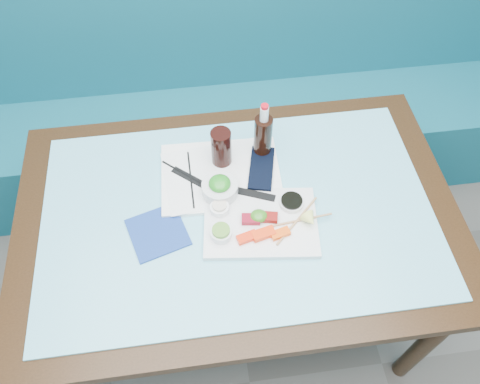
{
  "coord_description": "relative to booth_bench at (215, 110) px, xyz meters",
  "views": [
    {
      "loc": [
        -0.1,
        0.66,
        1.99
      ],
      "look_at": [
        0.01,
        1.49,
        0.8
      ],
      "focal_mm": 35.0,
      "sensor_mm": 36.0,
      "label": 1
    }
  ],
  "objects": [
    {
      "name": "cola_glass",
      "position": [
        -0.03,
        -0.64,
        0.47
      ],
      "size": [
        0.07,
        0.07,
        0.14
      ],
      "primitive_type": "cylinder",
      "rotation": [
        0.0,
        0.0,
        -0.1
      ],
      "color": "black",
      "rests_on": "serving_tray"
    },
    {
      "name": "tray_sleeve",
      "position": [
        -0.13,
        -0.71,
        0.4
      ],
      "size": [
        0.13,
        0.12,
        0.0
      ],
      "primitive_type": "cube",
      "rotation": [
        0.0,
        0.0,
        0.86
      ],
      "color": "black",
      "rests_on": "serving_tray"
    },
    {
      "name": "seaweed_garnish",
      "position": [
        0.06,
        -0.89,
        0.42
      ],
      "size": [
        0.07,
        0.06,
        0.03
      ],
      "primitive_type": "ellipsoid",
      "rotation": [
        0.0,
        0.0,
        -0.34
      ],
      "color": "#33751B",
      "rests_on": "sashimi_plate"
    },
    {
      "name": "serving_tray",
      "position": [
        -0.04,
        -0.7,
        0.39
      ],
      "size": [
        0.4,
        0.3,
        0.01
      ],
      "primitive_type": "cube",
      "rotation": [
        0.0,
        0.0,
        -0.03
      ],
      "color": "white",
      "rests_on": "glass_top"
    },
    {
      "name": "tuna_left",
      "position": [
        0.03,
        -0.89,
        0.41
      ],
      "size": [
        0.06,
        0.04,
        0.02
      ],
      "primitive_type": "cube",
      "rotation": [
        0.0,
        0.0,
        -0.14
      ],
      "color": "maroon",
      "rests_on": "sashimi_plate"
    },
    {
      "name": "soy_fill",
      "position": [
        0.17,
        -0.85,
        0.42
      ],
      "size": [
        0.08,
        0.08,
        0.01
      ],
      "primitive_type": "cylinder",
      "rotation": [
        0.0,
        0.0,
        -0.31
      ],
      "color": "black",
      "rests_on": "soy_dish"
    },
    {
      "name": "glass_top",
      "position": [
        0.0,
        -0.84,
        0.38
      ],
      "size": [
        1.22,
        0.76,
        0.01
      ],
      "primitive_type": "cube",
      "color": "#6ABFD4",
      "rests_on": "dining_table"
    },
    {
      "name": "booth_bench",
      "position": [
        0.0,
        0.0,
        0.0
      ],
      "size": [
        3.0,
        0.56,
        1.17
      ],
      "color": "#105869",
      "rests_on": "ground"
    },
    {
      "name": "wooden_chopstick_b",
      "position": [
        0.18,
        -0.91,
        0.4
      ],
      "size": [
        0.2,
        0.03,
        0.01
      ],
      "primitive_type": "cylinder",
      "rotation": [
        1.57,
        0.0,
        -1.47
      ],
      "color": "#AC7A51",
      "rests_on": "sashimi_plate"
    },
    {
      "name": "fork",
      "position": [
        0.09,
        -0.59,
        0.4
      ],
      "size": [
        0.04,
        0.1,
        0.01
      ],
      "primitive_type": "cylinder",
      "rotation": [
        1.57,
        0.0,
        -0.25
      ],
      "color": "silver",
      "rests_on": "serving_tray"
    },
    {
      "name": "lemon_wedge",
      "position": [
        0.21,
        -0.93,
        0.42
      ],
      "size": [
        0.06,
        0.05,
        0.05
      ],
      "primitive_type": "cone",
      "rotation": [
        1.57,
        0.0,
        0.37
      ],
      "color": "#FBFF78",
      "rests_on": "sashimi_plate"
    },
    {
      "name": "wooden_chopstick_a",
      "position": [
        0.17,
        -0.91,
        0.4
      ],
      "size": [
        0.16,
        0.15,
        0.01
      ],
      "primitive_type": "cylinder",
      "rotation": [
        1.57,
        0.0,
        -0.8
      ],
      "color": "tan",
      "rests_on": "sashimi_plate"
    },
    {
      "name": "soy_dish",
      "position": [
        0.17,
        -0.85,
        0.41
      ],
      "size": [
        0.09,
        0.09,
        0.02
      ],
      "primitive_type": "cylinder",
      "rotation": [
        0.0,
        0.0,
        0.22
      ],
      "color": "white",
      "rests_on": "sashimi_plate"
    },
    {
      "name": "blue_napkin",
      "position": [
        -0.25,
        -0.88,
        0.39
      ],
      "size": [
        0.2,
        0.2,
        0.01
      ],
      "primitive_type": "cube",
      "rotation": [
        0.0,
        0.0,
        0.29
      ],
      "color": "navy",
      "rests_on": "glass_top"
    },
    {
      "name": "navy_pouch",
      "position": [
        0.1,
        -0.7,
        0.4
      ],
      "size": [
        0.12,
        0.19,
        0.01
      ],
      "primitive_type": "cube",
      "rotation": [
        0.0,
        0.0,
        -0.24
      ],
      "color": "black",
      "rests_on": "serving_tray"
    },
    {
      "name": "paper_placemat",
      "position": [
        -0.04,
        -0.7,
        0.4
      ],
      "size": [
        0.39,
        0.29,
        0.0
      ],
      "primitive_type": "cube",
      "rotation": [
        0.0,
        0.0,
        0.09
      ],
      "color": "white",
      "rests_on": "serving_tray"
    },
    {
      "name": "black_chopstick_a",
      "position": [
        -0.14,
        -0.71,
        0.4
      ],
      "size": [
        0.01,
        0.23,
        0.01
      ],
      "primitive_type": "cylinder",
      "rotation": [
        1.57,
        0.0,
        0.01
      ],
      "color": "black",
      "rests_on": "serving_tray"
    },
    {
      "name": "cola_bottle_neck",
      "position": [
        0.11,
        -0.62,
        0.58
      ],
      "size": [
        0.03,
        0.03,
        0.05
      ],
      "primitive_type": "cylinder",
      "rotation": [
        0.0,
        0.0,
        -0.27
      ],
      "color": "white",
      "rests_on": "cola_bottle_body"
    },
    {
      "name": "chopstick_sleeve",
      "position": [
        0.05,
        -0.79,
        0.4
      ],
      "size": [
        0.16,
        0.08,
        0.0
      ],
      "primitive_type": "cube",
      "rotation": [
        0.0,
        0.0,
        -0.39
      ],
      "color": "black",
      "rests_on": "sashimi_plate"
    },
    {
      "name": "cola_bottle_body",
      "position": [
        0.11,
        -0.62,
        0.47
      ],
      "size": [
        0.07,
        0.07,
        0.17
      ],
      "primitive_type": "cylinder",
      "rotation": [
        0.0,
        0.0,
        -0.3
      ],
      "color": "black",
      "rests_on": "glass_top"
    },
    {
      "name": "sashimi_plate",
      "position": [
        0.06,
        -0.9,
        0.39
      ],
      "size": [
        0.37,
        0.28,
        0.02
      ],
      "primitive_type": "cube",
      "rotation": [
        0.0,
        0.0,
        -0.12
      ],
      "color": "silver",
      "rests_on": "glass_top"
    },
    {
      "name": "tuna_right",
      "position": [
        0.09,
        -0.89,
        0.41
      ],
      "size": [
        0.06,
        0.04,
        0.02
      ],
      "primitive_type": "cube",
      "rotation": [
        0.0,
        0.0,
        -0.22
      ],
      "color": "maroon",
      "rests_on": "sashimi_plate"
    },
    {
      "name": "ginger_fill",
      "position": [
        -0.06,
        -0.84,
        0.43
      ],
      "size": [
        0.05,
        0.05,
        0.01
      ],
      "primitive_type": "cylinder",
      "rotation": [
        0.0,
        0.0,
        -0.01
      ],
      "color": "beige",
      "rests_on": "ramekin_ginger"
    },
    {
      "name": "salmon_left",
      "position": [
        0.01,
        -0.95,
        0.41
      ],
      "size": [
        0.07,
        0.04,
        0.01
      ],
      "primitive_type": "cube",
      "rotation": [
        0.0,
        0.0,
        0.26
      ],
      "color": "#FA2A0A",
      "rests_on": "sashimi_plate"
    },
    {
      "name": "seaweed_salad",
      "position": [
        -0.05,
        -0.77,
        0.45
      ],
      "size": [
        0.07,
        0.07,
        0.03
      ],
      "primitive_type": "ellipsoid",
      "rotation": [
        0.0,
        0.0,
        -0.05
      ],
      "color": "#21801D",
      "rests_on": "seaweed_bowl"
    },
    {
      "name": "ramekin_ginger",
      "position": [
        -0.06,
        -0.84,
        0.41
      ],
      "size": [
        0.06,
        0.06,
        0.02
      ],
      "primitive_type": "cylinder",
      "rotation": [
        0.0,
        0.0,
        -0.01
      ],
      "color": "white",
      "rests_on": "sashimi_plate"
    },
    {
      "name": "salmon_right",
      "position": [
        0.11,
        -0.95,
        0.41
      ],
      "size": [
        0.06,
        0.04,
        0.01
      ],
      "primitive_type": "cube",
      "rotation": [
        0.0,
        0.0,
        0.26
      ],
      "color": "#FF500A",
      "rests_on": "sashimi_plate"
    },
    {
      "name": "wasabi_fill",
      "position": [
        -0.06,
        -0.93,
        0.43
      ],
      "size": [
        0.06,
        0.06,
        0.01
      ],
      "primitive_type": "cylinder",
      "rotation": [
        0.0,
        0.0,
        0.13
      ],
      "color": "#5A922F",
      "rests_on": "ramekin_wasabi"
    },
    {
      "name": "black_chopstick_b",
      "position": [
        -0.13,
        -0.71,
        0.4
      ],
      "size": [
        0.2,
        0.18,
        0.01
      ],
      "primitive_type": "cylinder",
      "rotation": [
        1.57,
        0.0,
        0.84
      ],
      "color": "black",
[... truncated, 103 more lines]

